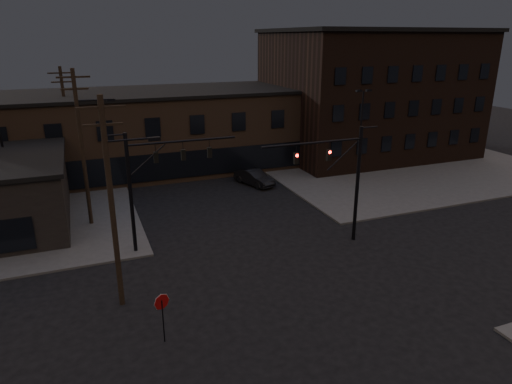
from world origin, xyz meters
The scene contains 15 objects.
ground centered at (0.00, 0.00, 0.00)m, with size 140.00×140.00×0.00m, color black.
sidewalk_ne centered at (22.00, 22.00, 0.07)m, with size 30.00×30.00×0.15m, color #474744.
building_row centered at (0.00, 28.00, 4.00)m, with size 40.00×12.00×8.00m, color brown.
building_right centered at (22.00, 26.00, 7.00)m, with size 22.00×16.00×14.00m, color black.
traffic_signal_near centered at (5.36, 4.50, 4.93)m, with size 7.12×0.24×8.00m.
traffic_signal_far centered at (-6.72, 8.00, 5.01)m, with size 7.12×0.24×8.00m.
stop_sign centered at (-8.00, -1.99, 1.84)m, with size 0.72×0.33×2.48m.
utility_pole_near centered at (-9.43, 2.00, 5.87)m, with size 3.70×0.28×11.00m.
utility_pole_mid centered at (-10.44, 14.00, 6.13)m, with size 3.70×0.28×11.50m.
utility_pole_far centered at (-11.50, 26.00, 5.78)m, with size 2.20×0.28×11.00m.
lot_light_a centered at (13.00, 14.00, 5.51)m, with size 1.50×0.28×9.14m.
lot_light_b centered at (19.00, 19.00, 5.51)m, with size 1.50×0.28×9.14m.
parked_car_lot_a centered at (16.89, 20.83, 0.82)m, with size 1.58×3.92×1.34m, color black.
parked_car_lot_b centered at (19.87, 22.63, 0.78)m, with size 1.76×4.34×1.26m, color #A9A8AB.
car_crossing centered at (4.56, 18.73, 0.74)m, with size 1.56×4.48×1.48m, color black.
Camera 1 is at (-10.59, -20.23, 13.45)m, focal length 32.00 mm.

